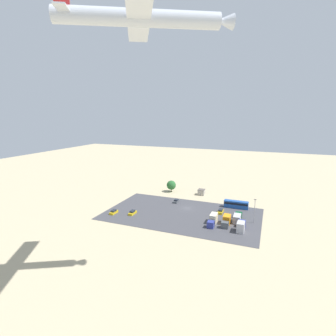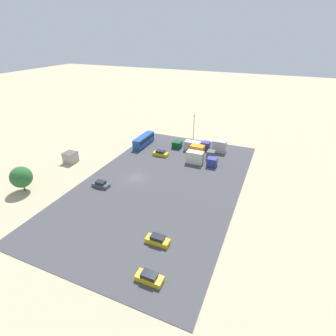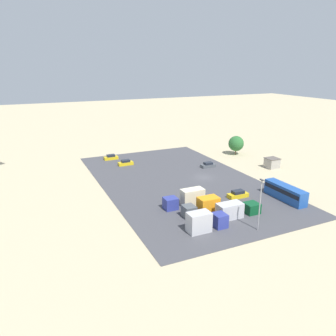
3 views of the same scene
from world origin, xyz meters
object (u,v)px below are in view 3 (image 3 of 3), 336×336
bus (285,192)px  shed_building (272,163)px  parked_truck_0 (205,222)px  parked_truck_3 (236,210)px  parked_truck_2 (203,207)px  parked_car_0 (208,165)px  parked_truck_1 (186,199)px  parked_car_1 (126,163)px  parked_car_2 (111,157)px  parked_car_3 (238,194)px

bus → shed_building: bearing=-125.0°
parked_truck_0 → parked_truck_3: parked_truck_0 is taller
shed_building → parked_truck_2: size_ratio=0.48×
parked_car_0 → parked_truck_0: parked_truck_0 is taller
parked_truck_1 → parked_truck_0: bearing=169.8°
parked_car_1 → parked_car_2: (7.58, 2.24, -0.02)m
shed_building → parked_truck_3: bearing=127.7°
parked_truck_0 → parked_truck_2: size_ratio=1.01×
parked_car_2 → parked_car_3: 44.31m
parked_car_1 → parked_car_2: 7.90m
shed_building → parked_car_3: bearing=122.6°
parked_truck_1 → parked_truck_3: 10.31m
parked_car_0 → parked_car_2: size_ratio=0.99×
parked_car_3 → parked_car_2: bearing=22.6°
parked_car_2 → parked_truck_2: 45.44m
parked_car_0 → parked_car_3: size_ratio=0.91×
bus → parked_truck_2: bearing=-2.9°
shed_building → parked_car_2: 47.24m
bus → parked_car_2: 52.61m
bus → parked_car_3: 9.88m
parked_truck_0 → parked_truck_2: 6.34m
parked_car_1 → parked_car_2: bearing=-163.5°
bus → parked_car_3: bearing=-31.7°
shed_building → parked_truck_3: 35.00m
parked_truck_0 → parked_truck_3: 8.47m
parked_car_3 → parked_truck_3: 9.66m
parked_truck_1 → parked_truck_2: parked_truck_1 is taller
parked_car_1 → parked_truck_2: (-37.49, -3.54, 0.85)m
parked_car_1 → parked_car_3: parked_car_3 is taller
bus → parked_car_1: (38.49, 23.15, -1.06)m
shed_building → parked_car_1: 41.36m
parked_truck_3 → parked_truck_2: bearing=-122.8°
parked_car_0 → parked_truck_2: 30.92m
parked_car_0 → parked_truck_1: 27.71m
parked_car_1 → parked_truck_2: 37.66m
parked_car_0 → parked_car_3: 22.41m
bus → parked_car_1: 44.93m
parked_truck_2 → parked_car_3: bearing=-69.7°
parked_car_2 → parked_truck_3: parked_truck_3 is taller
parked_car_3 → parked_truck_3: size_ratio=0.51×
bus → parked_truck_1: parked_truck_1 is taller
parked_car_0 → parked_car_1: 23.58m
parked_car_1 → parked_truck_1: parked_truck_1 is taller
parked_car_0 → parked_truck_2: (-25.83, 16.96, 0.91)m
parked_car_0 → parked_truck_1: (-21.03, 18.01, 0.97)m
shed_building → parked_car_2: (27.05, 38.72, -0.73)m
parked_truck_0 → parked_car_3: bearing=124.6°
shed_building → parked_car_2: shed_building is taller
shed_building → parked_truck_2: 37.54m
parked_car_3 → parked_truck_1: parked_truck_1 is taller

